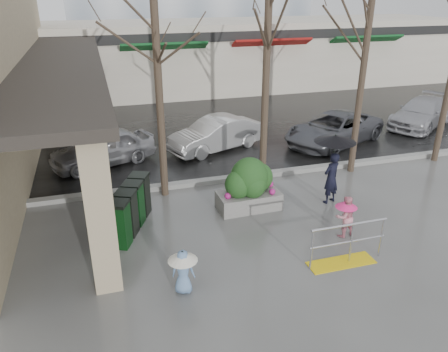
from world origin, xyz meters
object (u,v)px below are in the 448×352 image
child_blue (183,267)px  car_a (103,148)px  woman (333,161)px  tree_mideast (369,23)px  car_d (422,113)px  planter (249,185)px  child_pink (345,214)px  car_c (334,128)px  handrail (345,249)px  car_b (216,134)px  tree_west (155,20)px  news_boxes (130,208)px  tree_midwest (268,12)px

child_blue → car_a: (-1.27, 7.83, 0.02)m
woman → tree_mideast: bearing=-155.5°
car_d → planter: bearing=-93.6°
tree_mideast → child_pink: (-2.52, -3.73, -4.24)m
car_c → handrail: bearing=-52.8°
car_b → car_d: (9.83, 0.34, 0.00)m
tree_west → child_blue: (-0.41, -4.76, -4.47)m
tree_mideast → car_c: bearing=72.7°
car_b → car_d: size_ratio=0.88×
child_pink → car_b: size_ratio=0.29×
woman → news_boxes: size_ratio=0.98×
child_blue → car_c: size_ratio=0.22×
car_b → car_a: bearing=-106.3°
tree_west → child_pink: tree_west is taller
handrail → woman: bearing=67.0°
car_a → handrail: bearing=11.8°
handrail → tree_midwest: bearing=91.9°
handrail → car_a: size_ratio=0.51×
tree_west → tree_midwest: 3.20m
handrail → car_d: 12.47m
tree_mideast → car_a: bearing=159.4°
car_b → planter: bearing=-25.9°
tree_mideast → car_a: (-8.18, 3.07, -4.23)m
child_blue → car_a: size_ratio=0.27×
child_blue → news_boxes: bearing=-54.0°
tree_west → woman: size_ratio=3.22×
car_c → news_boxes: bearing=-86.8°
car_b → news_boxes: bearing=-56.9°
tree_west → child_pink: bearing=-43.2°
planter → car_c: bearing=40.0°
car_a → car_c: bearing=67.2°
child_pink → planter: (-1.81, 2.14, 0.12)m
planter → car_d: 11.57m
tree_midwest → child_blue: (-3.61, -4.76, -4.62)m
handrail → car_d: size_ratio=0.44×
child_pink → tree_mideast: bearing=-125.6°
tree_west → planter: tree_west is taller
tree_west → tree_mideast: bearing=0.0°
car_a → car_c: 9.04m
tree_mideast → car_a: tree_mideast is taller
child_blue → tree_west: bearing=-73.6°
tree_midwest → woman: 4.58m
tree_mideast → car_d: tree_mideast is taller
car_d → car_c: bearing=-109.9°
tree_mideast → car_b: tree_mideast is taller
child_blue → car_b: (2.99, 8.18, 0.02)m
child_pink → news_boxes: (-5.16, 1.93, -0.02)m
handrail → car_b: (-0.77, 8.22, 0.25)m
tree_midwest → car_b: bearing=100.1°
woman → car_c: woman is taller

